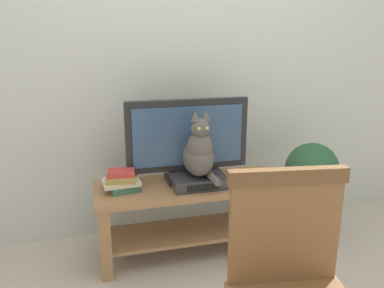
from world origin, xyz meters
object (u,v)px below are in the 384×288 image
cat (199,152)px  potted_plant (311,180)px  tv (188,138)px  book_stack (122,181)px  media_box (198,180)px  wooden_chair (293,283)px  tv_stand (190,204)px

cat → potted_plant: size_ratio=0.59×
tv → book_stack: tv is taller
tv → book_stack: 0.50m
media_box → cat: bearing=-86.0°
media_box → potted_plant: (0.80, -0.04, -0.07)m
wooden_chair → book_stack: wooden_chair is taller
media_box → wooden_chair: (0.05, -1.16, 0.02)m
tv_stand → potted_plant: (0.84, -0.09, 0.12)m
cat → potted_plant: bearing=-1.7°
tv_stand → media_box: bearing=-50.5°
cat → potted_plant: cat is taller
media_box → cat: (0.00, -0.02, 0.20)m
tv_stand → tv: tv is taller
book_stack → potted_plant: bearing=-3.2°
tv_stand → book_stack: size_ratio=5.20×
tv_stand → media_box: 0.20m
cat → book_stack: 0.51m
cat → tv: bearing=107.8°
tv → media_box: (0.04, -0.11, -0.25)m
book_stack → potted_plant: potted_plant is taller
book_stack → media_box: bearing=-3.8°
tv_stand → wooden_chair: (0.09, -1.21, 0.21)m
book_stack → potted_plant: (1.28, -0.07, -0.09)m
wooden_chair → potted_plant: 1.35m
cat → tv_stand: bearing=122.4°
tv_stand → cat: size_ratio=2.86×
tv → wooden_chair: tv is taller
potted_plant → wooden_chair: bearing=-124.1°
tv → potted_plant: size_ratio=1.09×
cat → media_box: bearing=94.0°
potted_plant → tv: bearing=169.7°
tv → book_stack: size_ratio=3.38×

